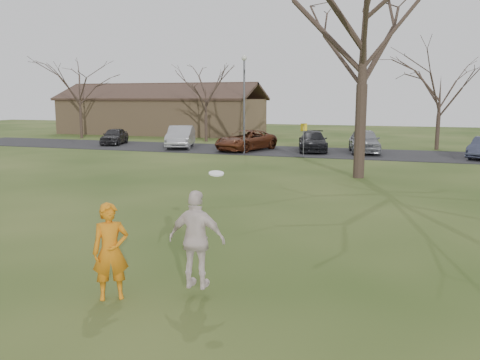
% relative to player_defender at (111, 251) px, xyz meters
% --- Properties ---
extents(ground, '(120.00, 120.00, 0.00)m').
position_rel_player_defender_xyz_m(ground, '(0.87, 0.64, -0.88)').
color(ground, '#1E380F').
rests_on(ground, ground).
extents(parking_strip, '(62.00, 6.50, 0.04)m').
position_rel_player_defender_xyz_m(parking_strip, '(0.87, 25.64, -0.86)').
color(parking_strip, black).
rests_on(parking_strip, ground).
extents(player_defender, '(0.77, 0.71, 1.76)m').
position_rel_player_defender_xyz_m(player_defender, '(0.00, 0.00, 0.00)').
color(player_defender, orange).
rests_on(player_defender, ground).
extents(car_0, '(2.50, 4.00, 1.27)m').
position_rel_player_defender_xyz_m(car_0, '(-16.76, 26.12, -0.21)').
color(car_0, '#252527').
rests_on(car_0, parking_strip).
extents(car_1, '(3.06, 5.06, 1.57)m').
position_rel_player_defender_xyz_m(car_1, '(-10.76, 25.45, -0.06)').
color(car_1, '#97979C').
rests_on(car_1, parking_strip).
extents(car_2, '(3.75, 5.43, 1.38)m').
position_rel_player_defender_xyz_m(car_2, '(-5.64, 25.05, -0.15)').
color(car_2, '#532613').
rests_on(car_2, parking_strip).
extents(car_3, '(2.80, 4.87, 1.33)m').
position_rel_player_defender_xyz_m(car_3, '(-1.18, 26.02, -0.18)').
color(car_3, black).
rests_on(car_3, parking_strip).
extents(car_4, '(2.60, 4.82, 1.56)m').
position_rel_player_defender_xyz_m(car_4, '(2.21, 26.18, -0.06)').
color(car_4, gray).
rests_on(car_4, parking_strip).
extents(catching_play, '(1.08, 0.62, 2.13)m').
position_rel_player_defender_xyz_m(catching_play, '(1.45, 0.54, 0.21)').
color(catching_play, silver).
rests_on(catching_play, ground).
extents(building, '(20.60, 8.50, 5.14)m').
position_rel_player_defender_xyz_m(building, '(-19.13, 38.64, 1.05)').
color(building, '#8C6D4C').
rests_on(building, ground).
extents(lamp_post, '(0.34, 0.34, 6.27)m').
position_rel_player_defender_xyz_m(lamp_post, '(-5.13, 23.14, 3.09)').
color(lamp_post, '#47474C').
rests_on(lamp_post, ground).
extents(sign_yellow, '(0.35, 0.35, 2.08)m').
position_rel_player_defender_xyz_m(sign_yellow, '(-1.13, 22.64, 0.57)').
color(sign_yellow, '#47474C').
rests_on(sign_yellow, ground).
extents(big_tree, '(9.00, 9.00, 14.00)m').
position_rel_player_defender_xyz_m(big_tree, '(2.87, 15.64, 6.12)').
color(big_tree, '#352821').
rests_on(big_tree, ground).
extents(small_tree_row, '(55.00, 5.90, 8.50)m').
position_rel_player_defender_xyz_m(small_tree_row, '(5.26, 30.70, 3.01)').
color(small_tree_row, '#352821').
rests_on(small_tree_row, ground).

